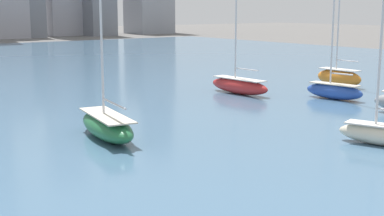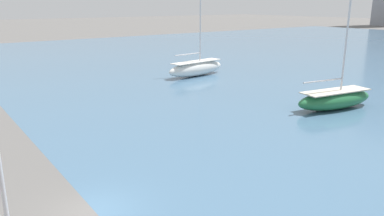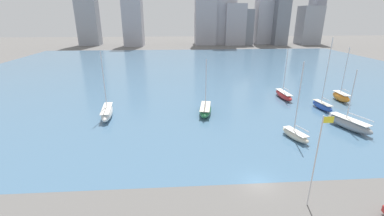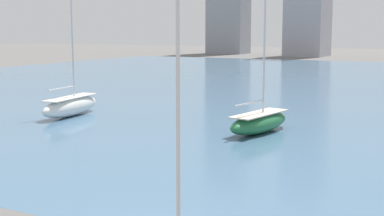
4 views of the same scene
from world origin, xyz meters
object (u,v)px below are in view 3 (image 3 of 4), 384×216
(sailboat_green, at_px, (205,110))
(sailboat_cream, at_px, (295,134))
(sailboat_white, at_px, (107,112))
(sailboat_gray, at_px, (349,124))
(sailboat_blue, at_px, (322,105))
(sailboat_red, at_px, (284,95))
(sailboat_orange, at_px, (341,97))
(flag_pole, at_px, (316,159))

(sailboat_green, bearing_deg, sailboat_cream, -33.12)
(sailboat_white, bearing_deg, sailboat_gray, -18.33)
(sailboat_gray, height_order, sailboat_green, sailboat_green)
(sailboat_white, relative_size, sailboat_blue, 0.85)
(sailboat_gray, distance_m, sailboat_red, 20.30)
(sailboat_gray, bearing_deg, sailboat_orange, 43.06)
(sailboat_orange, bearing_deg, sailboat_red, 167.52)
(flag_pole, distance_m, sailboat_orange, 45.88)
(sailboat_cream, distance_m, sailboat_orange, 29.25)
(flag_pole, height_order, sailboat_blue, sailboat_blue)
(sailboat_green, bearing_deg, flag_pole, -64.37)
(sailboat_white, distance_m, sailboat_red, 44.51)
(flag_pole, height_order, sailboat_gray, sailboat_gray)
(flag_pole, relative_size, sailboat_orange, 0.83)
(sailboat_gray, relative_size, sailboat_red, 0.88)
(sailboat_white, height_order, sailboat_blue, sailboat_blue)
(sailboat_green, height_order, sailboat_red, sailboat_red)
(sailboat_cream, bearing_deg, sailboat_white, 142.39)
(sailboat_cream, height_order, sailboat_white, sailboat_white)
(sailboat_cream, distance_m, sailboat_blue, 19.49)
(flag_pole, relative_size, sailboat_red, 0.86)
(sailboat_red, bearing_deg, sailboat_gray, -79.00)
(sailboat_orange, bearing_deg, sailboat_cream, -136.34)
(sailboat_blue, bearing_deg, sailboat_green, 174.03)
(sailboat_blue, xyz_separation_m, sailboat_orange, (8.15, 5.67, 0.13))
(flag_pole, bearing_deg, sailboat_orange, 53.32)
(sailboat_cream, bearing_deg, flag_pole, -127.71)
(sailboat_green, distance_m, sailboat_red, 24.02)
(flag_pole, xyz_separation_m, sailboat_blue, (19.10, 30.92, -5.01))
(sailboat_cream, height_order, sailboat_orange, sailboat_cream)
(sailboat_gray, bearing_deg, flag_pole, -150.76)
(sailboat_gray, bearing_deg, sailboat_green, 141.03)
(sailboat_green, distance_m, sailboat_orange, 36.33)
(flag_pole, distance_m, sailboat_green, 31.55)
(sailboat_blue, bearing_deg, flag_pole, -129.65)
(sailboat_cream, relative_size, sailboat_blue, 0.84)
(sailboat_green, xyz_separation_m, sailboat_orange, (35.72, 6.62, 0.21))
(sailboat_white, xyz_separation_m, sailboat_green, (21.35, 0.53, -0.14))
(sailboat_cream, bearing_deg, sailboat_orange, 25.65)
(sailboat_blue, distance_m, sailboat_green, 27.59)
(sailboat_red, bearing_deg, sailboat_white, -169.08)
(sailboat_gray, distance_m, sailboat_white, 48.94)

